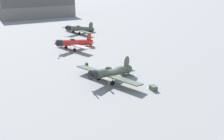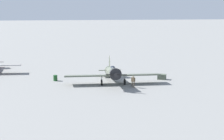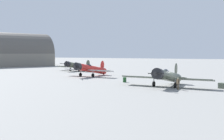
% 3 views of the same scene
% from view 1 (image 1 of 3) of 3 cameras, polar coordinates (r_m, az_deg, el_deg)
% --- Properties ---
extents(ground_plane, '(400.00, 400.00, 0.00)m').
position_cam_1_polar(ground_plane, '(46.63, 0.00, -2.09)').
color(ground_plane, gray).
extents(airplane_foreground, '(10.63, 13.51, 3.45)m').
position_cam_1_polar(airplane_foreground, '(45.74, -0.43, -0.47)').
color(airplane_foreground, '#4C5442').
rests_on(airplane_foreground, ground_plane).
extents(airplane_mid_apron, '(11.91, 11.54, 3.32)m').
position_cam_1_polar(airplane_mid_apron, '(65.61, -7.82, 5.60)').
color(airplane_mid_apron, red).
rests_on(airplane_mid_apron, ground_plane).
extents(airplane_far_line, '(10.00, 13.12, 3.20)m').
position_cam_1_polar(airplane_far_line, '(83.48, -6.78, 8.44)').
color(airplane_far_line, '#4C5442').
rests_on(airplane_far_line, ground_plane).
extents(ground_crew_mechanic, '(0.46, 0.49, 1.63)m').
position_cam_1_polar(ground_crew_mechanic, '(42.39, -0.56, -2.93)').
color(ground_crew_mechanic, brown).
rests_on(ground_crew_mechanic, ground_plane).
extents(equipment_crate, '(1.27, 1.47, 0.78)m').
position_cam_1_polar(equipment_crate, '(42.95, 8.55, -3.70)').
color(equipment_crate, '#4C5647').
rests_on(equipment_crate, ground_plane).
extents(fuel_drum, '(0.62, 0.62, 0.85)m').
position_cam_1_polar(fuel_drum, '(53.12, -5.26, 1.05)').
color(fuel_drum, '#19471E').
rests_on(fuel_drum, ground_plane).
extents(distant_hangar, '(32.20, 24.78, 15.59)m').
position_cam_1_polar(distant_hangar, '(120.15, -15.48, 12.58)').
color(distant_hangar, slate).
rests_on(distant_hangar, ground_plane).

